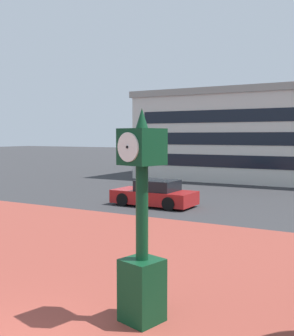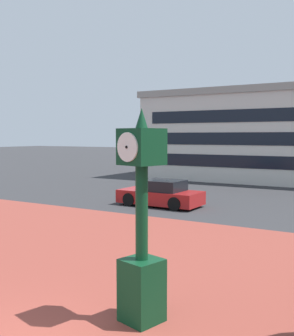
% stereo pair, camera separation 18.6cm
% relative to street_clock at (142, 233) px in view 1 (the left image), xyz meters
% --- Properties ---
extents(plaza_brick_paving, '(44.00, 15.22, 0.01)m').
position_rel_street_clock_xyz_m(plaza_brick_paving, '(-0.95, 1.03, -1.65)').
color(plaza_brick_paving, brown).
rests_on(plaza_brick_paving, ground).
extents(street_clock, '(0.81, 0.83, 3.93)m').
position_rel_street_clock_xyz_m(street_clock, '(0.00, 0.00, 0.00)').
color(street_clock, '#0C381E').
rests_on(street_clock, ground).
extents(car_street_near, '(4.11, 1.99, 1.28)m').
position_rel_street_clock_xyz_m(car_street_near, '(-5.73, 11.24, -1.08)').
color(car_street_near, maroon).
rests_on(car_street_near, ground).
extents(civic_building, '(23.01, 13.84, 6.97)m').
position_rel_street_clock_xyz_m(civic_building, '(-2.19, 28.73, 1.84)').
color(civic_building, beige).
rests_on(civic_building, ground).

